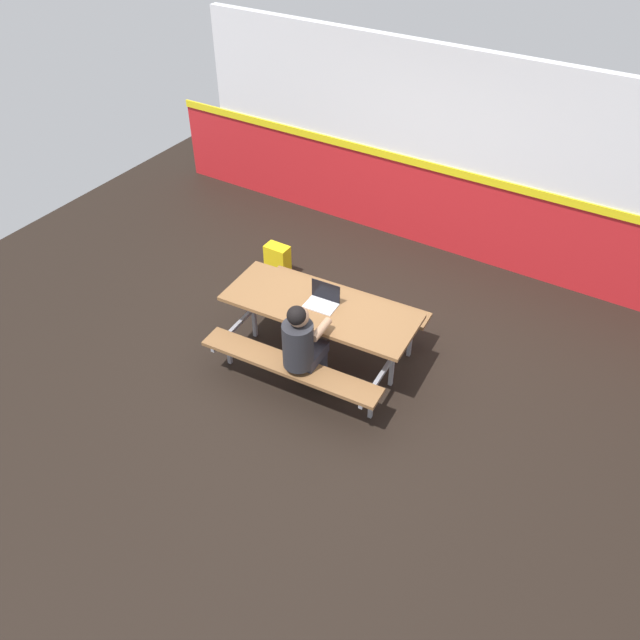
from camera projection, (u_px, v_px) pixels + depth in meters
ground_plane at (319, 359)px, 7.01m from camera, size 10.00×10.00×0.02m
accent_backdrop at (435, 157)px, 8.01m from camera, size 8.00×0.14×2.60m
picnic_table_main at (320, 318)px, 6.63m from camera, size 2.06×1.67×0.74m
student_nearer at (302, 343)px, 6.13m from camera, size 0.38×0.53×1.21m
laptop_silver at (323, 300)px, 6.52m from camera, size 0.33×0.24×0.22m
backpack_dark at (278, 261)px, 8.07m from camera, size 0.30×0.22×0.44m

